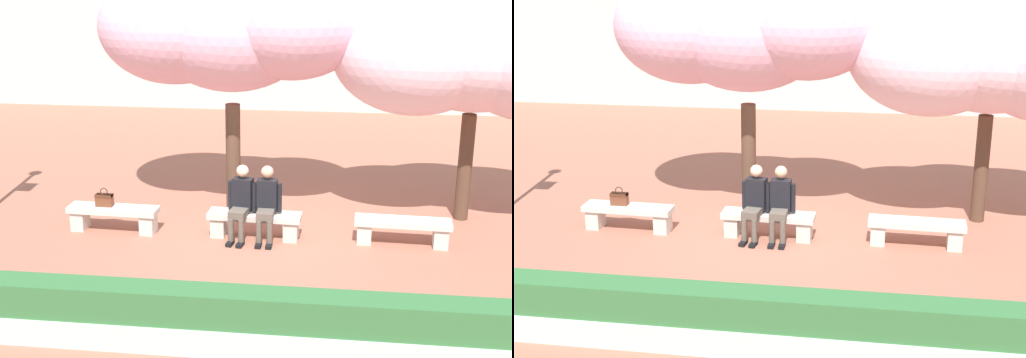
% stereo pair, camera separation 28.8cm
% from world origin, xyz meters
% --- Properties ---
extents(ground_plane, '(100.00, 100.00, 0.00)m').
position_xyz_m(ground_plane, '(0.00, 0.00, 0.00)').
color(ground_plane, '#9E604C').
extents(stone_bench_west_end, '(1.62, 0.48, 0.45)m').
position_xyz_m(stone_bench_west_end, '(-2.51, 0.00, 0.30)').
color(stone_bench_west_end, beige).
rests_on(stone_bench_west_end, ground).
extents(stone_bench_near_west, '(1.62, 0.48, 0.45)m').
position_xyz_m(stone_bench_near_west, '(0.00, 0.00, 0.30)').
color(stone_bench_near_west, beige).
rests_on(stone_bench_near_west, ground).
extents(stone_bench_center, '(1.62, 0.48, 0.45)m').
position_xyz_m(stone_bench_center, '(2.51, 0.00, 0.30)').
color(stone_bench_center, beige).
rests_on(stone_bench_center, ground).
extents(person_seated_left, '(0.51, 0.72, 1.29)m').
position_xyz_m(person_seated_left, '(-0.22, -0.05, 0.70)').
color(person_seated_left, black).
rests_on(person_seated_left, ground).
extents(person_seated_right, '(0.51, 0.69, 1.29)m').
position_xyz_m(person_seated_right, '(0.21, -0.05, 0.70)').
color(person_seated_right, black).
rests_on(person_seated_right, ground).
extents(handbag, '(0.30, 0.15, 0.34)m').
position_xyz_m(handbag, '(-2.67, 0.02, 0.58)').
color(handbag, brown).
rests_on(handbag, stone_bench_west_end).
extents(cherry_tree_main, '(4.88, 2.80, 4.60)m').
position_xyz_m(cherry_tree_main, '(-0.61, 1.33, 3.48)').
color(cherry_tree_main, '#513828').
rests_on(cherry_tree_main, ground).
extents(cherry_tree_secondary, '(5.07, 2.96, 4.25)m').
position_xyz_m(cherry_tree_secondary, '(3.77, 1.26, 3.08)').
color(cherry_tree_secondary, '#513828').
rests_on(cherry_tree_secondary, ground).
extents(planter_hedge_foreground, '(9.28, 0.50, 0.80)m').
position_xyz_m(planter_hedge_foreground, '(0.00, -3.71, 0.39)').
color(planter_hedge_foreground, beige).
rests_on(planter_hedge_foreground, ground).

